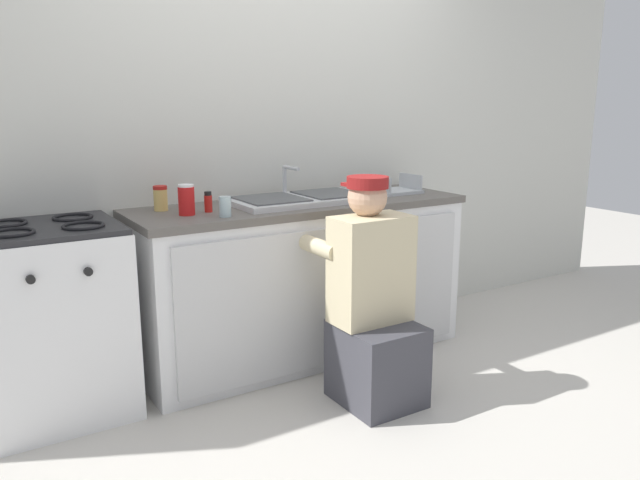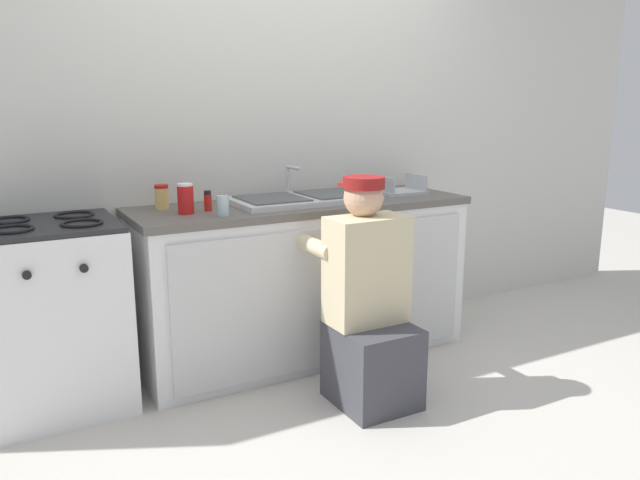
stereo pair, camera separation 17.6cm
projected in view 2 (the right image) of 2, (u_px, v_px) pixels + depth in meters
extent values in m
plane|color=beige|center=(329.00, 371.00, 3.43)|extent=(12.00, 12.00, 0.00)
cube|color=silver|center=(276.00, 135.00, 3.71)|extent=(6.00, 0.10, 2.50)
cube|color=white|center=(303.00, 282.00, 3.59)|extent=(1.88, 0.60, 0.86)
cube|color=silver|center=(252.00, 310.00, 3.11)|extent=(0.83, 0.02, 0.76)
cube|color=silver|center=(399.00, 285.00, 3.53)|extent=(0.83, 0.02, 0.76)
cube|color=#5B5651|center=(303.00, 205.00, 3.49)|extent=(1.92, 0.62, 0.04)
cube|color=silver|center=(303.00, 199.00, 3.48)|extent=(0.80, 0.44, 0.03)
cube|color=#4C4F51|center=(272.00, 198.00, 3.39)|extent=(0.33, 0.35, 0.01)
cube|color=#4C4F51|center=(332.00, 193.00, 3.57)|extent=(0.33, 0.35, 0.01)
cylinder|color=#B7BABF|center=(288.00, 182.00, 3.63)|extent=(0.02, 0.02, 0.18)
cylinder|color=#B7BABF|center=(294.00, 168.00, 3.54)|extent=(0.02, 0.16, 0.02)
cube|color=white|center=(54.00, 319.00, 2.96)|extent=(0.64, 0.60, 0.88)
cube|color=#262628|center=(45.00, 225.00, 2.86)|extent=(0.63, 0.59, 0.02)
torus|color=black|center=(11.00, 229.00, 2.69)|extent=(0.19, 0.19, 0.02)
torus|color=black|center=(82.00, 223.00, 2.82)|extent=(0.19, 0.19, 0.02)
torus|color=black|center=(8.00, 220.00, 2.89)|extent=(0.19, 0.19, 0.02)
torus|color=black|center=(74.00, 215.00, 3.03)|extent=(0.19, 0.19, 0.02)
cylinder|color=black|center=(27.00, 275.00, 2.57)|extent=(0.04, 0.02, 0.04)
cylinder|color=black|center=(84.00, 268.00, 2.68)|extent=(0.04, 0.02, 0.04)
cube|color=#3F3F47|center=(372.00, 364.00, 3.03)|extent=(0.36, 0.40, 0.40)
cube|color=beige|center=(367.00, 270.00, 2.98)|extent=(0.38, 0.22, 0.52)
sphere|color=tan|center=(364.00, 198.00, 2.94)|extent=(0.19, 0.19, 0.19)
cylinder|color=maroon|center=(364.00, 183.00, 2.92)|extent=(0.20, 0.20, 0.06)
cube|color=maroon|center=(354.00, 184.00, 3.00)|extent=(0.13, 0.09, 0.02)
cylinder|color=beige|center=(316.00, 247.00, 3.05)|extent=(0.08, 0.30, 0.08)
cylinder|color=beige|center=(374.00, 240.00, 3.21)|extent=(0.08, 0.30, 0.08)
cylinder|color=red|center=(186.00, 200.00, 3.11)|extent=(0.08, 0.08, 0.14)
cylinder|color=white|center=(185.00, 185.00, 3.09)|extent=(0.08, 0.08, 0.01)
cube|color=#B2B7BC|center=(400.00, 192.00, 3.79)|extent=(0.28, 0.22, 0.02)
cube|color=#B2B7BC|center=(384.00, 185.00, 3.72)|extent=(0.01, 0.21, 0.10)
cube|color=#B2B7BC|center=(416.00, 183.00, 3.83)|extent=(0.01, 0.21, 0.10)
cylinder|color=red|center=(208.00, 203.00, 3.19)|extent=(0.04, 0.04, 0.08)
cylinder|color=black|center=(208.00, 193.00, 3.18)|extent=(0.04, 0.04, 0.02)
cylinder|color=#ADC6CC|center=(223.00, 206.00, 3.05)|extent=(0.06, 0.06, 0.10)
cylinder|color=#DBB760|center=(162.00, 199.00, 3.24)|extent=(0.07, 0.07, 0.11)
cylinder|color=#B21E19|center=(161.00, 186.00, 3.23)|extent=(0.07, 0.07, 0.02)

